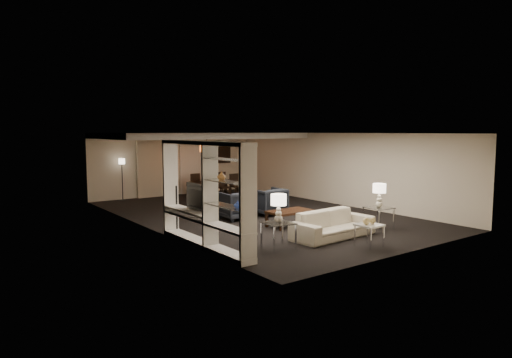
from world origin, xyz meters
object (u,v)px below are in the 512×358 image
at_px(chair_nl, 210,188).
at_px(armchair_right, 269,201).
at_px(chair_fl, 193,185).
at_px(marble_table, 369,235).
at_px(television, 194,198).
at_px(chair_fr, 219,183).
at_px(vase_blue, 238,204).
at_px(floor_lamp, 122,180).
at_px(side_table_left, 278,235).
at_px(pendant_light, 207,149).
at_px(side_table_right, 379,218).
at_px(coffee_table, 290,218).
at_px(chair_fm, 206,184).
at_px(sofa, 333,224).
at_px(floor_speaker, 174,209).
at_px(dining_table, 215,189).
at_px(armchair_left, 236,205).
at_px(chair_nm, 224,187).
at_px(table_lamp_left, 279,208).
at_px(table_lamp_right, 379,195).
at_px(vase_amber, 222,176).

bearing_deg(chair_nl, armchair_right, -85.25).
bearing_deg(chair_fl, marble_table, 86.01).
bearing_deg(television, chair_fr, -35.49).
relative_size(television, vase_blue, 6.84).
relative_size(armchair_right, floor_lamp, 0.58).
bearing_deg(side_table_left, armchair_right, 55.12).
height_order(pendant_light, side_table_right, pendant_light).
distance_m(vase_blue, chair_fl, 9.34).
distance_m(coffee_table, floor_lamp, 7.48).
relative_size(side_table_left, side_table_right, 1.00).
bearing_deg(chair_fm, sofa, 78.73).
bearing_deg(floor_speaker, television, -76.02).
height_order(television, dining_table, television).
xyz_separation_m(vase_blue, chair_nl, (3.65, 7.27, -0.68)).
bearing_deg(chair_fl, vase_blue, 66.96).
distance_m(armchair_left, chair_fm, 5.28).
bearing_deg(side_table_left, chair_fm, 70.29).
xyz_separation_m(side_table_left, chair_nm, (2.95, 6.95, 0.17)).
xyz_separation_m(sofa, dining_table, (1.25, 7.60, -0.02)).
height_order(chair_nm, chair_fm, same).
relative_size(pendant_light, marble_table, 1.02).
distance_m(armchair_right, side_table_right, 3.48).
distance_m(side_table_right, table_lamp_left, 3.45).
xyz_separation_m(table_lamp_right, marble_table, (-1.70, -1.10, -0.63)).
bearing_deg(armchair_left, vase_amber, 56.02).
bearing_deg(side_table_right, coffee_table, 136.74).
relative_size(sofa, table_lamp_right, 3.53).
distance_m(side_table_right, vase_blue, 4.78).
xyz_separation_m(side_table_right, chair_fl, (-1.05, 8.25, 0.17)).
relative_size(pendant_light, floor_speaker, 0.43).
height_order(vase_amber, chair_fm, vase_amber).
bearing_deg(armchair_right, sofa, 82.48).
height_order(sofa, chair_nm, chair_nm).
height_order(side_table_right, floor_speaker, floor_speaker).
bearing_deg(chair_nl, floor_speaker, -124.08).
distance_m(coffee_table, table_lamp_left, 2.43).
xyz_separation_m(vase_amber, chair_nl, (3.65, 6.68, -1.20)).
height_order(television, chair_fl, television).
distance_m(floor_speaker, chair_nm, 5.94).
height_order(table_lamp_left, vase_amber, vase_amber).
xyz_separation_m(armchair_right, marble_table, (-0.60, -4.40, -0.16)).
distance_m(table_lamp_left, chair_nm, 7.56).
bearing_deg(coffee_table, chair_fr, 74.41).
relative_size(table_lamp_left, chair_nm, 0.69).
bearing_deg(marble_table, side_table_right, 32.91).
xyz_separation_m(chair_nm, chair_fl, (-0.60, 1.30, 0.00)).
xyz_separation_m(dining_table, chair_nl, (-0.60, -0.65, 0.15)).
bearing_deg(chair_fm, chair_nm, 87.38).
xyz_separation_m(sofa, chair_fl, (0.65, 8.25, 0.13)).
xyz_separation_m(marble_table, vase_blue, (-2.99, 0.78, 0.88)).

